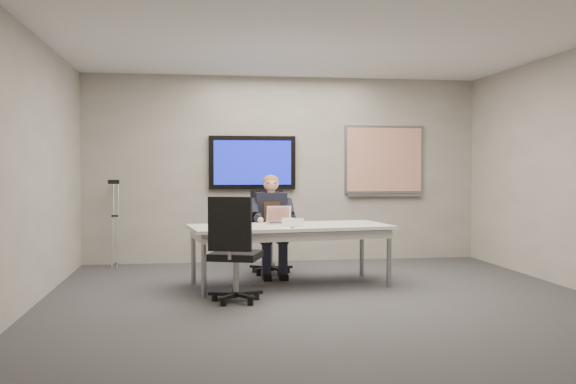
{
  "coord_description": "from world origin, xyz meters",
  "views": [
    {
      "loc": [
        -1.37,
        -6.65,
        1.39
      ],
      "look_at": [
        -0.24,
        1.07,
        1.12
      ],
      "focal_mm": 40.0,
      "sensor_mm": 36.0,
      "label": 1
    }
  ],
  "objects": [
    {
      "name": "conference_table",
      "position": [
        -0.23,
        0.92,
        0.65
      ],
      "size": [
        2.48,
        1.3,
        0.73
      ],
      "rotation": [
        0.0,
        0.0,
        0.14
      ],
      "color": "silver",
      "rests_on": "ground"
    },
    {
      "name": "pen",
      "position": [
        -0.26,
        0.55,
        0.74
      ],
      "size": [
        0.06,
        0.13,
        0.01
      ],
      "primitive_type": "cylinder",
      "rotation": [
        0.0,
        1.57,
        1.18
      ],
      "color": "black",
      "rests_on": "conference_table"
    },
    {
      "name": "floor",
      "position": [
        0.0,
        0.0,
        0.0
      ],
      "size": [
        6.0,
        6.0,
        0.02
      ],
      "primitive_type": "cube",
      "color": "#3C3C3E",
      "rests_on": "ground"
    },
    {
      "name": "ceiling",
      "position": [
        0.0,
        0.0,
        2.8
      ],
      "size": [
        6.0,
        6.0,
        0.02
      ],
      "primitive_type": "cube",
      "color": "white",
      "rests_on": "wall_back"
    },
    {
      "name": "office_chair_far",
      "position": [
        -0.36,
        1.89,
        0.35
      ],
      "size": [
        0.59,
        0.59,
        1.13
      ],
      "rotation": [
        0.0,
        0.0,
        0.1
      ],
      "color": "black",
      "rests_on": "ground"
    },
    {
      "name": "wall_left",
      "position": [
        -3.0,
        0.0,
        1.4
      ],
      "size": [
        0.02,
        6.0,
        2.8
      ],
      "primitive_type": "cube",
      "color": "gray",
      "rests_on": "ground"
    },
    {
      "name": "whiteboard",
      "position": [
        1.55,
        2.97,
        1.53
      ],
      "size": [
        1.25,
        0.08,
        1.1
      ],
      "color": "gray",
      "rests_on": "wall_back"
    },
    {
      "name": "name_tent",
      "position": [
        -0.23,
        0.74,
        0.78
      ],
      "size": [
        0.26,
        0.15,
        0.1
      ],
      "primitive_type": null,
      "rotation": [
        0.0,
        0.0,
        -0.32
      ],
      "color": "white",
      "rests_on": "conference_table"
    },
    {
      "name": "laptop",
      "position": [
        -0.33,
        1.15,
        0.78
      ],
      "size": [
        0.31,
        0.29,
        0.21
      ],
      "rotation": [
        0.0,
        0.0,
        0.03
      ],
      "color": "silver",
      "rests_on": "conference_table"
    },
    {
      "name": "seated_person",
      "position": [
        -0.36,
        1.64,
        0.53
      ],
      "size": [
        0.42,
        0.71,
        1.33
      ],
      "rotation": [
        0.0,
        0.0,
        0.03
      ],
      "color": "#202536",
      "rests_on": "office_chair_far"
    },
    {
      "name": "wall_front",
      "position": [
        0.0,
        -3.0,
        1.4
      ],
      "size": [
        6.0,
        0.02,
        2.8
      ],
      "primitive_type": "cube",
      "color": "gray",
      "rests_on": "ground"
    },
    {
      "name": "crutch",
      "position": [
        -2.49,
        2.78,
        0.64
      ],
      "size": [
        0.41,
        0.64,
        1.33
      ],
      "primitive_type": null,
      "rotation": [
        -0.22,
        0.0,
        0.41
      ],
      "color": "#9A9DA1",
      "rests_on": "ground"
    },
    {
      "name": "office_chair_near",
      "position": [
        -0.95,
        0.02,
        0.35
      ],
      "size": [
        0.67,
        0.67,
        1.12
      ],
      "rotation": [
        0.0,
        0.0,
        2.82
      ],
      "color": "black",
      "rests_on": "ground"
    },
    {
      "name": "wall_back",
      "position": [
        0.0,
        3.0,
        1.4
      ],
      "size": [
        6.0,
        0.02,
        2.8
      ],
      "primitive_type": "cube",
      "color": "gray",
      "rests_on": "ground"
    },
    {
      "name": "tv_display",
      "position": [
        -0.5,
        2.95,
        1.5
      ],
      "size": [
        1.3,
        0.09,
        0.8
      ],
      "color": "black",
      "rests_on": "wall_back"
    }
  ]
}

